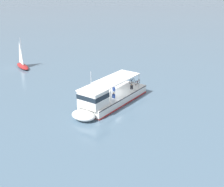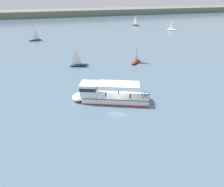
# 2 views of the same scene
# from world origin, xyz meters

# --- Properties ---
(ground_plane) EXTENTS (400.00, 400.00, 0.00)m
(ground_plane) POSITION_xyz_m (0.00, 0.00, 0.00)
(ground_plane) COLOR slate
(distant_shoreline) EXTENTS (400.00, 28.00, 4.37)m
(distant_shoreline) POSITION_xyz_m (0.00, 149.54, 2.19)
(distant_shoreline) COLOR #606B5B
(distant_shoreline) RESTS_ON ground
(ferry_main) EXTENTS (12.86, 8.02, 5.32)m
(ferry_main) POSITION_xyz_m (-1.99, 0.24, 1.02)
(ferry_main) COLOR white
(ferry_main) RESTS_ON ground
(sailboat_far_left) EXTENTS (4.15, 4.58, 5.40)m
(sailboat_far_left) POSITION_xyz_m (49.80, 61.12, 0.54)
(sailboat_far_left) COLOR white
(sailboat_far_left) RESTS_ON ground
(sailboat_far_right) EXTENTS (4.97, 2.20, 5.40)m
(sailboat_far_right) POSITION_xyz_m (-12.26, 56.35, 0.54)
(sailboat_far_right) COLOR navy
(sailboat_far_right) RESTS_ON ground
(sailboat_horizon_west) EXTENTS (4.43, 4.33, 5.40)m
(sailboat_horizon_west) POSITION_xyz_m (11.70, 18.43, 0.54)
(sailboat_horizon_west) COLOR maroon
(sailboat_horizon_west) RESTS_ON ground
(sailboat_horizon_east) EXTENTS (4.90, 1.79, 5.40)m
(sailboat_horizon_east) POSITION_xyz_m (-2.73, 20.43, 0.54)
(sailboat_horizon_east) COLOR navy
(sailboat_horizon_east) RESTS_ON ground
(sailboat_off_bow) EXTENTS (3.60, 4.86, 5.40)m
(sailboat_off_bow) POSITION_xyz_m (40.45, 81.92, 0.54)
(sailboat_off_bow) COLOR #232328
(sailboat_off_bow) RESTS_ON ground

